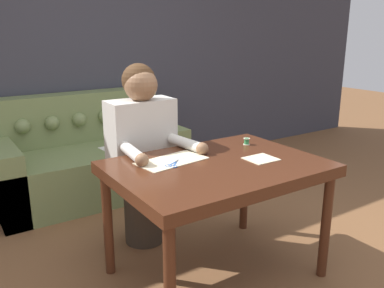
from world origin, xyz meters
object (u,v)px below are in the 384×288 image
object	(u,v)px
couch	(87,160)
thread_spool	(247,141)
scissors	(175,163)
dining_table	(217,176)
person	(143,153)

from	to	relation	value
couch	thread_spool	bearing A→B (deg)	-68.36
scissors	dining_table	bearing A→B (deg)	-31.98
dining_table	person	xyz separation A→B (m)	(-0.18, 0.62, 0.01)
scissors	thread_spool	bearing A→B (deg)	7.40
dining_table	person	distance (m)	0.64
person	scissors	xyz separation A→B (m)	(-0.03, -0.48, 0.07)
dining_table	person	size ratio (longest dim) A/B	0.95
person	scissors	size ratio (longest dim) A/B	5.62
couch	thread_spool	size ratio (longest dim) A/B	36.86
dining_table	thread_spool	xyz separation A→B (m)	(0.41, 0.21, 0.10)
dining_table	couch	xyz separation A→B (m)	(-0.20, 1.74, -0.34)
couch	person	world-z (taller)	person
couch	person	distance (m)	1.18
scissors	thread_spool	xyz separation A→B (m)	(0.62, 0.08, 0.02)
dining_table	scissors	world-z (taller)	scissors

